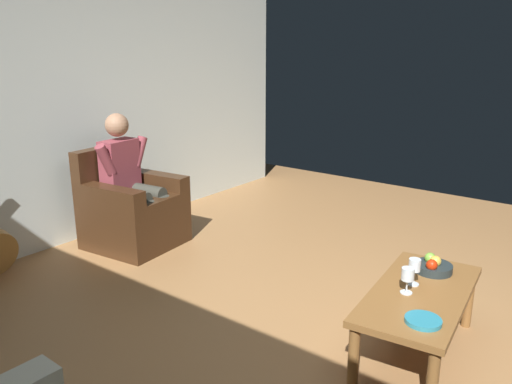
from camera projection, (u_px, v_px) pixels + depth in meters
ground_plane at (377, 348)px, 3.15m from camera, size 7.35×7.35×0.00m
wall_back at (64, 92)px, 4.57m from camera, size 5.99×0.06×2.77m
armchair at (131, 211)px, 4.72m from camera, size 0.80×0.81×0.90m
person_seated at (130, 177)px, 4.62m from camera, size 0.61×0.59×1.21m
coffee_table at (419, 301)px, 3.00m from camera, size 1.14×0.62×0.41m
wine_glass_near at (408, 276)px, 2.93m from camera, size 0.07×0.07×0.15m
wine_glass_far at (414, 267)px, 3.04m from camera, size 0.07×0.07×0.16m
fruit_bowl at (433, 266)px, 3.23m from camera, size 0.23×0.23×0.11m
decorative_dish at (423, 321)px, 2.64m from camera, size 0.19×0.19×0.02m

